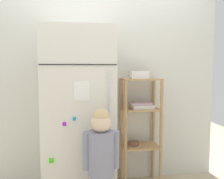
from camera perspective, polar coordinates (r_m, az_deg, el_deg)
name	(u,v)px	position (r m, az deg, el deg)	size (l,w,h in m)	color
kitchen_wall_back	(102,87)	(2.75, -2.45, 0.70)	(2.76, 0.03, 2.23)	silver
refrigerator	(79,113)	(2.47, -7.96, -5.71)	(0.71, 0.59, 1.73)	silver
child_standing	(101,153)	(2.11, -2.63, -15.14)	(0.32, 0.24, 0.99)	#372F40
pantry_shelf_unit	(140,120)	(2.70, 6.87, -7.36)	(0.43, 0.30, 1.22)	tan
fruit_bin	(139,75)	(2.65, 6.55, 3.50)	(0.20, 0.16, 0.08)	white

